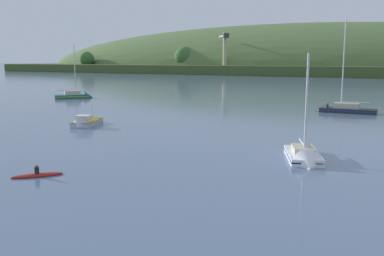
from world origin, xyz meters
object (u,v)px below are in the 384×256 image
at_px(sailboat_near_mooring, 304,159).
at_px(sailboat_outer_reach, 76,97).
at_px(dockside_crane, 225,54).
at_px(canoe_with_paddler, 37,175).
at_px(sailboat_far_left, 340,111).
at_px(fishing_boat_moored, 85,124).

height_order(sailboat_near_mooring, sailboat_outer_reach, sailboat_outer_reach).
relative_size(dockside_crane, sailboat_near_mooring, 2.23).
distance_m(dockside_crane, sailboat_outer_reach, 145.27).
bearing_deg(canoe_with_paddler, sailboat_far_left, 26.41).
relative_size(sailboat_outer_reach, canoe_with_paddler, 3.84).
distance_m(sailboat_far_left, sailboat_outer_reach, 52.95).
bearing_deg(sailboat_outer_reach, fishing_boat_moored, -93.62).
xyz_separation_m(sailboat_near_mooring, sailboat_far_left, (-3.65, 34.49, 0.09)).
xyz_separation_m(sailboat_far_left, fishing_boat_moored, (-24.74, -29.28, -0.03)).
bearing_deg(sailboat_outer_reach, sailboat_near_mooring, -79.44).
bearing_deg(fishing_boat_moored, sailboat_far_left, 117.74).
bearing_deg(sailboat_near_mooring, sailboat_outer_reach, -142.87).
relative_size(dockside_crane, sailboat_far_left, 1.45).
distance_m(sailboat_near_mooring, sailboat_far_left, 34.68).
distance_m(dockside_crane, canoe_with_paddler, 201.50).
bearing_deg(sailboat_near_mooring, canoe_with_paddler, -71.05).
xyz_separation_m(dockside_crane, sailboat_near_mooring, (88.77, -173.65, -10.53)).
bearing_deg(dockside_crane, canoe_with_paddler, 162.14).
relative_size(sailboat_near_mooring, sailboat_far_left, 0.65).
height_order(sailboat_far_left, sailboat_outer_reach, sailboat_far_left).
distance_m(dockside_crane, sailboat_far_left, 163.46).
distance_m(sailboat_outer_reach, fishing_boat_moored, 39.14).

